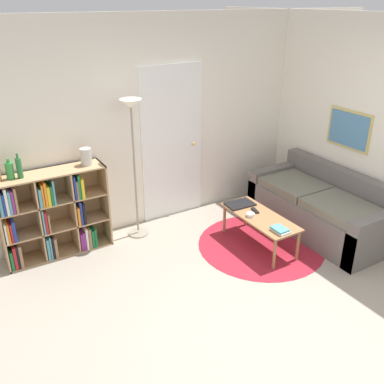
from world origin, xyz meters
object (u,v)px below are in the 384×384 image
laptop (240,204)px  bottle_middle (10,171)px  bowl (250,215)px  vase_on_shelf (86,157)px  floor_lamp (132,129)px  bottle_right (19,168)px  couch (322,208)px  bookshelf (50,215)px  coffee_table (260,219)px

laptop → bottle_middle: bottle_middle is taller
bowl → vase_on_shelf: bearing=146.7°
bowl → bottle_middle: bearing=156.4°
floor_lamp → laptop: size_ratio=4.86×
laptop → bottle_right: bottle_right is taller
couch → floor_lamp: bearing=152.6°
bookshelf → bottle_middle: bottle_middle is taller
bookshelf → coffee_table: bearing=-26.8°
floor_lamp → couch: floor_lamp is taller
bottle_right → bowl: bearing=-24.0°
floor_lamp → laptop: floor_lamp is taller
floor_lamp → couch: size_ratio=0.93×
laptop → vase_on_shelf: size_ratio=1.82×
coffee_table → bottle_right: bottle_right is taller
couch → bottle_middle: size_ratio=8.27×
couch → bottle_middle: bottle_middle is taller
bookshelf → laptop: 2.25m
floor_lamp → bottle_right: size_ratio=6.34×
couch → laptop: (-0.98, 0.44, 0.12)m
bookshelf → bowl: bookshelf is taller
couch → bowl: couch is taller
laptop → vase_on_shelf: vase_on_shelf is taller
coffee_table → bottle_middle: 2.81m
coffee_table → vase_on_shelf: size_ratio=5.32×
bookshelf → bottle_right: (-0.23, -0.02, 0.63)m
vase_on_shelf → couch: bearing=-23.9°
coffee_table → bottle_middle: bottle_middle is taller
coffee_table → couch: bearing=-4.7°
couch → laptop: bearing=155.9°
bookshelf → couch: 3.33m
laptop → bottle_right: bearing=163.3°
bottle_right → couch: bearing=-18.9°
bottle_middle → bottle_right: size_ratio=0.83×
bottle_middle → vase_on_shelf: size_ratio=1.15×
couch → coffee_table: couch is taller
couch → coffee_table: bearing=175.3°
bookshelf → bottle_middle: 0.69m
bookshelf → laptop: size_ratio=3.37×
couch → laptop: couch is taller
bookshelf → bottle_right: 0.67m
couch → bottle_middle: (-3.44, 1.17, 0.82)m
bottle_middle → bowl: bearing=-23.6°
floor_lamp → laptop: bearing=-30.3°
floor_lamp → bowl: size_ratio=17.01×
vase_on_shelf → floor_lamp: bearing=-8.4°
bookshelf → bottle_middle: bearing=179.7°
laptop → bowl: bearing=-103.9°
bowl → bottle_right: bottle_right is taller
couch → bowl: 1.08m
coffee_table → vase_on_shelf: (-1.67, 1.08, 0.76)m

